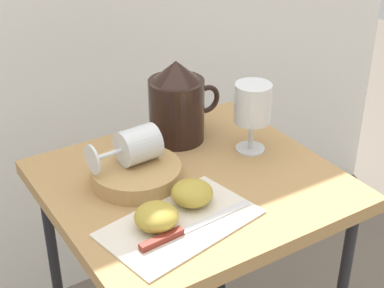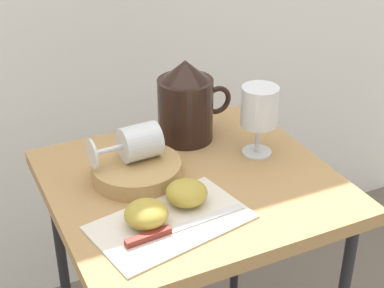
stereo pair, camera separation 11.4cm
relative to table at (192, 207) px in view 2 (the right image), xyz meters
name	(u,v)px [view 2 (the right image)]	position (x,y,z in m)	size (l,w,h in m)	color
table	(192,207)	(0.00, 0.00, 0.00)	(0.56, 0.52, 0.71)	#AD8451
linen_napkin	(171,222)	(-0.10, -0.12, 0.07)	(0.28, 0.16, 0.00)	silver
basket_tray	(137,170)	(-0.10, 0.05, 0.09)	(0.18, 0.18, 0.04)	tan
pitcher	(186,108)	(0.06, 0.16, 0.14)	(0.17, 0.12, 0.19)	black
wine_glass_upright	(259,110)	(0.17, 0.03, 0.17)	(0.08, 0.08, 0.15)	silver
wine_glass_tipped_near	(137,142)	(-0.09, 0.07, 0.14)	(0.14, 0.08, 0.07)	silver
apple_half_left	(146,214)	(-0.14, -0.10, 0.09)	(0.08, 0.08, 0.04)	#B29938
apple_half_right	(187,193)	(-0.05, -0.08, 0.09)	(0.08, 0.08, 0.04)	#B29938
knife	(169,230)	(-0.11, -0.14, 0.08)	(0.24, 0.03, 0.01)	silver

